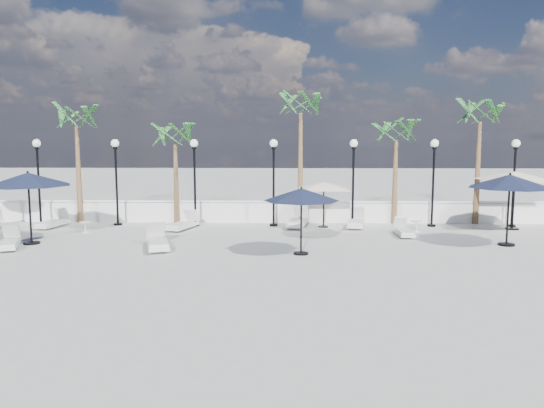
{
  "coord_description": "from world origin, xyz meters",
  "views": [
    {
      "loc": [
        0.5,
        -16.81,
        3.95
      ],
      "look_at": [
        0.03,
        2.41,
        1.5
      ],
      "focal_mm": 35.0,
      "sensor_mm": 36.0,
      "label": 1
    }
  ],
  "objects_px": {
    "lounger_1": "(9,242)",
    "parasol_cream_sq_b": "(515,172)",
    "parasol_navy_mid": "(301,195)",
    "lounger_6": "(298,221)",
    "lounger_7": "(404,231)",
    "parasol_navy_left": "(28,180)",
    "parasol_navy_right": "(510,182)",
    "parasol_cream_sq_a": "(324,182)",
    "lounger_4": "(183,224)",
    "lounger_5": "(356,221)",
    "lounger_2": "(53,222)",
    "lounger_3": "(157,241)"
  },
  "relations": [
    {
      "from": "lounger_5",
      "to": "parasol_navy_left",
      "type": "height_order",
      "value": "parasol_navy_left"
    },
    {
      "from": "lounger_5",
      "to": "parasol_cream_sq_b",
      "type": "bearing_deg",
      "value": 7.49
    },
    {
      "from": "lounger_3",
      "to": "lounger_4",
      "type": "bearing_deg",
      "value": 70.44
    },
    {
      "from": "lounger_1",
      "to": "lounger_3",
      "type": "xyz_separation_m",
      "value": [
        5.26,
        0.09,
        0.04
      ]
    },
    {
      "from": "lounger_1",
      "to": "lounger_7",
      "type": "xyz_separation_m",
      "value": [
        14.52,
        2.76,
        -0.02
      ]
    },
    {
      "from": "lounger_1",
      "to": "lounger_2",
      "type": "bearing_deg",
      "value": 73.96
    },
    {
      "from": "lounger_1",
      "to": "parasol_cream_sq_b",
      "type": "bearing_deg",
      "value": -7.97
    },
    {
      "from": "parasol_navy_right",
      "to": "parasol_cream_sq_a",
      "type": "height_order",
      "value": "parasol_navy_right"
    },
    {
      "from": "parasol_navy_left",
      "to": "parasol_navy_mid",
      "type": "distance_m",
      "value": 10.06
    },
    {
      "from": "lounger_1",
      "to": "parasol_navy_mid",
      "type": "height_order",
      "value": "parasol_navy_mid"
    },
    {
      "from": "lounger_7",
      "to": "parasol_navy_left",
      "type": "xyz_separation_m",
      "value": [
        -14.14,
        -1.89,
        2.18
      ]
    },
    {
      "from": "lounger_2",
      "to": "lounger_4",
      "type": "bearing_deg",
      "value": 5.78
    },
    {
      "from": "lounger_3",
      "to": "lounger_5",
      "type": "xyz_separation_m",
      "value": [
        7.64,
        4.73,
        -0.01
      ]
    },
    {
      "from": "parasol_navy_mid",
      "to": "parasol_cream_sq_b",
      "type": "relative_size",
      "value": 0.48
    },
    {
      "from": "lounger_5",
      "to": "parasol_cream_sq_b",
      "type": "xyz_separation_m",
      "value": [
        6.62,
        -0.38,
        2.22
      ]
    },
    {
      "from": "parasol_navy_mid",
      "to": "parasol_cream_sq_b",
      "type": "distance_m",
      "value": 10.52
    },
    {
      "from": "lounger_1",
      "to": "lounger_2",
      "type": "height_order",
      "value": "lounger_2"
    },
    {
      "from": "parasol_navy_left",
      "to": "parasol_cream_sq_a",
      "type": "xyz_separation_m",
      "value": [
        11.09,
        3.93,
        -0.42
      ]
    },
    {
      "from": "lounger_4",
      "to": "lounger_7",
      "type": "relative_size",
      "value": 1.18
    },
    {
      "from": "lounger_3",
      "to": "parasol_cream_sq_a",
      "type": "distance_m",
      "value": 7.97
    },
    {
      "from": "lounger_3",
      "to": "parasol_navy_right",
      "type": "relative_size",
      "value": 0.76
    },
    {
      "from": "lounger_7",
      "to": "parasol_cream_sq_b",
      "type": "xyz_separation_m",
      "value": [
        5.01,
        1.67,
        2.26
      ]
    },
    {
      "from": "lounger_7",
      "to": "lounger_3",
      "type": "bearing_deg",
      "value": -164.41
    },
    {
      "from": "lounger_2",
      "to": "lounger_6",
      "type": "height_order",
      "value": "lounger_6"
    },
    {
      "from": "lounger_1",
      "to": "lounger_7",
      "type": "distance_m",
      "value": 14.78
    },
    {
      "from": "lounger_4",
      "to": "parasol_navy_left",
      "type": "relative_size",
      "value": 0.65
    },
    {
      "from": "lounger_4",
      "to": "parasol_cream_sq_b",
      "type": "bearing_deg",
      "value": 20.27
    },
    {
      "from": "lounger_6",
      "to": "lounger_5",
      "type": "bearing_deg",
      "value": 10.7
    },
    {
      "from": "parasol_navy_right",
      "to": "parasol_navy_left",
      "type": "bearing_deg",
      "value": -179.5
    },
    {
      "from": "lounger_4",
      "to": "parasol_navy_left",
      "type": "xyz_separation_m",
      "value": [
        -5.04,
        -3.16,
        2.15
      ]
    },
    {
      "from": "lounger_4",
      "to": "parasol_cream_sq_b",
      "type": "distance_m",
      "value": 14.28
    },
    {
      "from": "lounger_1",
      "to": "lounger_5",
      "type": "relative_size",
      "value": 0.9
    },
    {
      "from": "lounger_3",
      "to": "parasol_navy_right",
      "type": "distance_m",
      "value": 12.82
    },
    {
      "from": "lounger_1",
      "to": "parasol_cream_sq_b",
      "type": "xyz_separation_m",
      "value": [
        19.53,
        4.43,
        2.24
      ]
    },
    {
      "from": "lounger_1",
      "to": "parasol_navy_left",
      "type": "xyz_separation_m",
      "value": [
        0.38,
        0.87,
        2.16
      ]
    },
    {
      "from": "lounger_3",
      "to": "lounger_5",
      "type": "height_order",
      "value": "lounger_3"
    },
    {
      "from": "lounger_6",
      "to": "parasol_cream_sq_a",
      "type": "relative_size",
      "value": 0.51
    },
    {
      "from": "lounger_2",
      "to": "parasol_cream_sq_b",
      "type": "relative_size",
      "value": 0.37
    },
    {
      "from": "lounger_7",
      "to": "lounger_6",
      "type": "bearing_deg",
      "value": 153.17
    },
    {
      "from": "lounger_7",
      "to": "parasol_cream_sq_b",
      "type": "height_order",
      "value": "parasol_cream_sq_b"
    },
    {
      "from": "lounger_1",
      "to": "lounger_6",
      "type": "relative_size",
      "value": 0.86
    },
    {
      "from": "lounger_1",
      "to": "lounger_4",
      "type": "relative_size",
      "value": 0.95
    },
    {
      "from": "lounger_4",
      "to": "parasol_navy_mid",
      "type": "height_order",
      "value": "parasol_navy_mid"
    },
    {
      "from": "lounger_7",
      "to": "parasol_cream_sq_a",
      "type": "xyz_separation_m",
      "value": [
        -3.05,
        2.03,
        1.76
      ]
    },
    {
      "from": "lounger_3",
      "to": "lounger_7",
      "type": "height_order",
      "value": "lounger_3"
    },
    {
      "from": "lounger_3",
      "to": "lounger_6",
      "type": "relative_size",
      "value": 1.02
    },
    {
      "from": "lounger_3",
      "to": "lounger_7",
      "type": "bearing_deg",
      "value": -1.07
    },
    {
      "from": "lounger_5",
      "to": "lounger_6",
      "type": "bearing_deg",
      "value": -169.2
    },
    {
      "from": "parasol_navy_left",
      "to": "lounger_1",
      "type": "bearing_deg",
      "value": -113.77
    },
    {
      "from": "lounger_4",
      "to": "lounger_5",
      "type": "height_order",
      "value": "lounger_5"
    }
  ]
}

